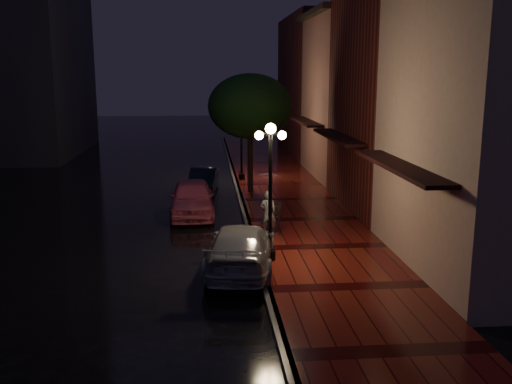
# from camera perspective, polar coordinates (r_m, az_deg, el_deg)

# --- Properties ---
(ground) EXTENTS (120.00, 120.00, 0.00)m
(ground) POSITION_cam_1_polar(r_m,az_deg,el_deg) (22.97, -0.87, -3.19)
(ground) COLOR black
(ground) RESTS_ON ground
(sidewalk) EXTENTS (4.50, 60.00, 0.15)m
(sidewalk) POSITION_cam_1_polar(r_m,az_deg,el_deg) (23.22, 4.68, -2.87)
(sidewalk) COLOR #4C0E0D
(sidewalk) RESTS_ON ground
(curb) EXTENTS (0.25, 60.00, 0.15)m
(curb) POSITION_cam_1_polar(r_m,az_deg,el_deg) (22.95, -0.87, -3.01)
(curb) COLOR #595451
(curb) RESTS_ON ground
(storefront_near) EXTENTS (5.00, 8.00, 8.50)m
(storefront_near) POSITION_cam_1_polar(r_m,az_deg,el_deg) (18.37, 23.04, 5.57)
(storefront_near) COLOR gray
(storefront_near) RESTS_ON ground
(storefront_mid) EXTENTS (5.00, 8.00, 11.00)m
(storefront_mid) POSITION_cam_1_polar(r_m,az_deg,el_deg) (25.63, 14.82, 10.43)
(storefront_mid) COLOR #511914
(storefront_mid) RESTS_ON ground
(storefront_far) EXTENTS (5.00, 8.00, 9.00)m
(storefront_far) POSITION_cam_1_polar(r_m,az_deg,el_deg) (33.30, 10.05, 9.15)
(storefront_far) COLOR #8C5951
(storefront_far) RESTS_ON ground
(storefront_extra) EXTENTS (5.00, 12.00, 10.00)m
(storefront_extra) POSITION_cam_1_polar(r_m,az_deg,el_deg) (43.01, 6.58, 10.48)
(storefront_extra) COLOR #511914
(storefront_extra) RESTS_ON ground
(streetlamp_near) EXTENTS (0.96, 0.36, 4.31)m
(streetlamp_near) POSITION_cam_1_polar(r_m,az_deg,el_deg) (17.57, 1.44, 0.82)
(streetlamp_near) COLOR black
(streetlamp_near) RESTS_ON sidewalk
(streetlamp_far) EXTENTS (0.96, 0.36, 4.31)m
(streetlamp_far) POSITION_cam_1_polar(r_m,az_deg,el_deg) (31.37, -1.47, 5.69)
(streetlamp_far) COLOR black
(streetlamp_far) RESTS_ON sidewalk
(street_tree) EXTENTS (4.16, 4.16, 5.80)m
(street_tree) POSITION_cam_1_polar(r_m,az_deg,el_deg) (28.26, -0.56, 8.36)
(street_tree) COLOR black
(street_tree) RESTS_ON sidewalk
(pink_car) EXTENTS (1.90, 4.55, 1.54)m
(pink_car) POSITION_cam_1_polar(r_m,az_deg,el_deg) (24.22, -6.43, -0.60)
(pink_car) COLOR #CB5372
(pink_car) RESTS_ON ground
(navy_car) EXTENTS (1.68, 3.84, 1.23)m
(navy_car) POSITION_cam_1_polar(r_m,az_deg,el_deg) (29.04, -5.29, 1.18)
(navy_car) COLOR black
(navy_car) RESTS_ON ground
(silver_car) EXTENTS (2.64, 5.10, 1.41)m
(silver_car) POSITION_cam_1_polar(r_m,az_deg,el_deg) (17.53, -1.53, -5.58)
(silver_car) COLOR #9A9BA1
(silver_car) RESTS_ON ground
(woman_with_umbrella) EXTENTS (0.96, 0.98, 2.31)m
(woman_with_umbrella) POSITION_cam_1_polar(r_m,az_deg,el_deg) (20.49, 1.25, -0.22)
(woman_with_umbrella) COLOR silver
(woman_with_umbrella) RESTS_ON sidewalk
(parking_meter) EXTENTS (0.13, 0.12, 1.20)m
(parking_meter) POSITION_cam_1_polar(r_m,az_deg,el_deg) (20.67, 2.35, -2.39)
(parking_meter) COLOR black
(parking_meter) RESTS_ON sidewalk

